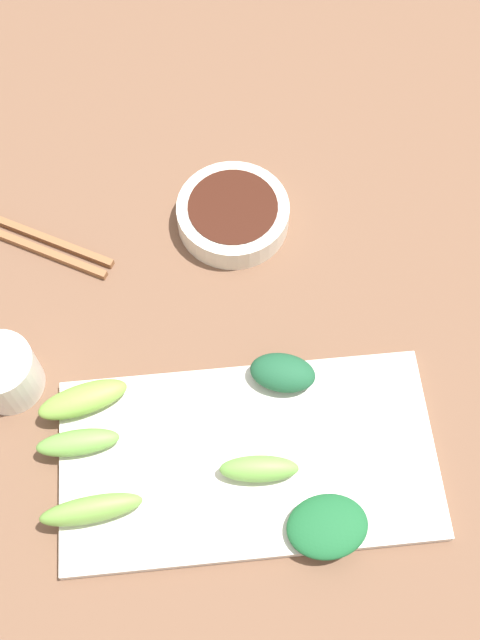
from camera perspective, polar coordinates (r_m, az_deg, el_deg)
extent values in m
cube|color=brown|center=(0.83, 1.24, -2.05)|extent=(2.10, 2.10, 0.02)
cylinder|color=silver|center=(0.88, -0.51, 7.64)|extent=(0.12, 0.12, 0.03)
cylinder|color=#3A1A11|center=(0.87, -0.52, 7.89)|extent=(0.10, 0.10, 0.02)
cube|color=silver|center=(0.77, 0.59, -10.04)|extent=(0.19, 0.36, 0.01)
ellipsoid|color=#6FB148|center=(0.74, 1.40, -10.74)|extent=(0.03, 0.08, 0.03)
ellipsoid|color=#78A740|center=(0.78, -11.33, -5.67)|extent=(0.05, 0.09, 0.02)
ellipsoid|color=#1B5D2F|center=(0.74, 6.35, -14.66)|extent=(0.07, 0.08, 0.02)
ellipsoid|color=#71AB45|center=(0.75, -10.74, -13.35)|extent=(0.03, 0.10, 0.03)
ellipsoid|color=#1C5433|center=(0.78, 3.11, -3.84)|extent=(0.06, 0.07, 0.03)
ellipsoid|color=#6AA345|center=(0.77, -11.68, -8.69)|extent=(0.03, 0.08, 0.02)
cube|color=brown|center=(0.91, -15.61, 6.37)|extent=(0.12, 0.21, 0.01)
cube|color=brown|center=(0.91, -16.10, 5.61)|extent=(0.12, 0.21, 0.01)
cylinder|color=white|center=(0.81, -16.73, -3.70)|extent=(0.07, 0.07, 0.06)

